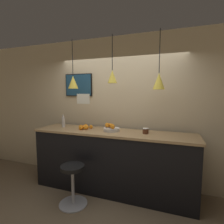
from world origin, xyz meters
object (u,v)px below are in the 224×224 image
(bar_stool, at_px, (73,179))
(juice_bottle, at_px, (63,122))
(fruit_bowl, at_px, (111,128))
(mounted_tv, at_px, (79,85))
(spread_jar, at_px, (146,131))

(bar_stool, xyz_separation_m, juice_bottle, (-0.59, 0.63, 0.80))
(bar_stool, height_order, fruit_bowl, fruit_bowl)
(fruit_bowl, relative_size, juice_bottle, 1.17)
(bar_stool, bearing_deg, mounted_tv, 113.98)
(bar_stool, height_order, mounted_tv, mounted_tv)
(juice_bottle, height_order, mounted_tv, mounted_tv)
(bar_stool, relative_size, fruit_bowl, 2.22)
(bar_stool, xyz_separation_m, mounted_tv, (-0.44, 1.00, 1.54))
(juice_bottle, xyz_separation_m, spread_jar, (1.64, 0.00, -0.06))
(bar_stool, distance_m, fruit_bowl, 1.06)
(fruit_bowl, xyz_separation_m, spread_jar, (0.62, -0.00, -0.00))
(fruit_bowl, distance_m, spread_jar, 0.62)
(fruit_bowl, bearing_deg, spread_jar, -0.39)
(spread_jar, height_order, mounted_tv, mounted_tv)
(fruit_bowl, distance_m, juice_bottle, 1.02)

